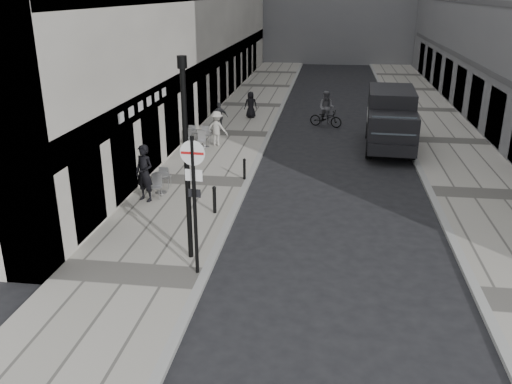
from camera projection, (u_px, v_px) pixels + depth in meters
The scene contains 16 objects.
ground at pixel (174, 345), 11.73m from camera, with size 120.00×120.00×0.00m, color black.
sidewalk at pixel (232, 134), 28.67m from camera, with size 4.00×60.00×0.12m, color #9E998F.
far_sidewalk at pixel (446, 141), 27.26m from camera, with size 4.00×60.00×0.12m, color #9E998F.
walking_man at pixel (144, 173), 19.11m from camera, with size 0.75×0.49×2.05m, color black.
sign_post at pixel (194, 188), 13.66m from camera, with size 0.64×0.11×3.75m.
lamppost at pixel (186, 151), 14.27m from camera, with size 0.25×0.25×5.57m.
bollard_near at pixel (244, 170), 21.50m from camera, with size 0.11×0.11×0.80m, color black.
bollard_far at pixel (215, 200), 18.22m from camera, with size 0.12×0.12×0.89m, color black.
panel_van at pixel (391, 117), 25.86m from camera, with size 2.44×5.92×2.74m.
cyclist at pixel (326, 113), 30.18m from camera, with size 1.96×1.20×2.00m.
pedestrian_a at pixel (220, 117), 28.88m from camera, with size 0.89×0.37×1.52m, color #5C5C61.
pedestrian_b at pixel (217, 128), 26.06m from camera, with size 1.08×0.62×1.68m, color #B2ADA4.
pedestrian_c at pixel (251, 105), 31.83m from camera, with size 0.75×0.49×1.54m, color black.
cafe_table_near at pixel (161, 182), 20.02m from camera, with size 0.67×1.52×0.86m.
cafe_table_mid at pixel (190, 135), 26.46m from camera, with size 0.65×1.47×0.84m.
cafe_table_far at pixel (204, 138), 25.90m from camera, with size 0.71×1.61×0.92m.
Camera 1 is at (3.11, -9.49, 7.20)m, focal length 38.00 mm.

